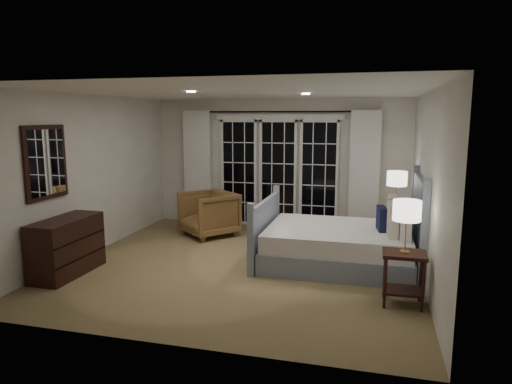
% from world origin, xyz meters
% --- Properties ---
extents(floor, '(5.00, 5.00, 0.00)m').
position_xyz_m(floor, '(0.00, 0.00, 0.00)').
color(floor, olive).
rests_on(floor, ground).
extents(ceiling, '(5.00, 5.00, 0.00)m').
position_xyz_m(ceiling, '(0.00, 0.00, 2.50)').
color(ceiling, silver).
rests_on(ceiling, wall_back).
extents(wall_left, '(0.02, 5.00, 2.50)m').
position_xyz_m(wall_left, '(-2.50, 0.00, 1.25)').
color(wall_left, beige).
rests_on(wall_left, floor).
extents(wall_right, '(0.02, 5.00, 2.50)m').
position_xyz_m(wall_right, '(2.50, 0.00, 1.25)').
color(wall_right, beige).
rests_on(wall_right, floor).
extents(wall_back, '(5.00, 0.02, 2.50)m').
position_xyz_m(wall_back, '(0.00, 2.50, 1.25)').
color(wall_back, beige).
rests_on(wall_back, floor).
extents(wall_front, '(5.00, 0.02, 2.50)m').
position_xyz_m(wall_front, '(0.00, -2.50, 1.25)').
color(wall_front, beige).
rests_on(wall_front, floor).
extents(french_doors, '(2.50, 0.04, 2.20)m').
position_xyz_m(french_doors, '(0.00, 2.46, 1.09)').
color(french_doors, black).
rests_on(french_doors, wall_back).
extents(curtain_rod, '(3.50, 0.03, 0.03)m').
position_xyz_m(curtain_rod, '(0.00, 2.40, 2.25)').
color(curtain_rod, black).
rests_on(curtain_rod, wall_back).
extents(curtain_left, '(0.55, 0.10, 2.25)m').
position_xyz_m(curtain_left, '(-1.65, 2.38, 1.15)').
color(curtain_left, white).
rests_on(curtain_left, curtain_rod).
extents(curtain_right, '(0.55, 0.10, 2.25)m').
position_xyz_m(curtain_right, '(1.65, 2.38, 1.15)').
color(curtain_right, white).
rests_on(curtain_right, curtain_rod).
extents(downlight_a, '(0.12, 0.12, 0.01)m').
position_xyz_m(downlight_a, '(0.80, 0.60, 2.49)').
color(downlight_a, white).
rests_on(downlight_a, ceiling).
extents(downlight_b, '(0.12, 0.12, 0.01)m').
position_xyz_m(downlight_b, '(-0.60, -0.40, 2.49)').
color(downlight_b, white).
rests_on(downlight_b, ceiling).
extents(bed, '(2.26, 1.63, 1.32)m').
position_xyz_m(bed, '(1.41, 0.34, 0.33)').
color(bed, gray).
rests_on(bed, floor).
extents(nightstand_left, '(0.48, 0.39, 0.63)m').
position_xyz_m(nightstand_left, '(2.20, -0.95, 0.41)').
color(nightstand_left, black).
rests_on(nightstand_left, floor).
extents(nightstand_right, '(0.50, 0.40, 0.65)m').
position_xyz_m(nightstand_right, '(2.19, 1.50, 0.43)').
color(nightstand_right, black).
rests_on(nightstand_right, floor).
extents(lamp_left, '(0.31, 0.31, 0.61)m').
position_xyz_m(lamp_left, '(2.20, -0.95, 1.11)').
color(lamp_left, tan).
rests_on(lamp_left, nightstand_left).
extents(lamp_right, '(0.32, 0.32, 0.62)m').
position_xyz_m(lamp_right, '(2.19, 1.50, 1.15)').
color(lamp_right, tan).
rests_on(lamp_right, nightstand_right).
extents(armchair, '(1.24, 1.24, 0.81)m').
position_xyz_m(armchair, '(-1.07, 1.43, 0.40)').
color(armchair, brown).
rests_on(armchair, floor).
extents(dresser, '(0.47, 1.11, 0.79)m').
position_xyz_m(dresser, '(-2.23, -1.02, 0.39)').
color(dresser, black).
rests_on(dresser, floor).
extents(mirror, '(0.05, 0.85, 1.00)m').
position_xyz_m(mirror, '(-2.47, -1.02, 1.55)').
color(mirror, black).
rests_on(mirror, wall_left).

